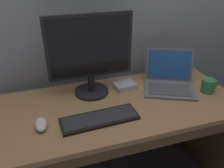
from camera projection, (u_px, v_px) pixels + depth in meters
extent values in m
cube|color=#A87A4C|center=(121.00, 105.00, 1.41)|extent=(1.44, 0.65, 0.03)
cube|color=brown|center=(207.00, 129.00, 1.77)|extent=(0.03, 0.60, 0.70)
cube|color=brown|center=(141.00, 146.00, 1.17)|extent=(1.39, 0.02, 0.07)
cube|color=slate|center=(169.00, 90.00, 1.52)|extent=(0.40, 0.35, 0.01)
cube|color=#505054|center=(170.00, 89.00, 1.51)|extent=(0.31, 0.25, 0.00)
cube|color=slate|center=(169.00, 64.00, 1.60)|extent=(0.32, 0.21, 0.21)
cube|color=#28569E|center=(169.00, 65.00, 1.60)|extent=(0.29, 0.18, 0.19)
cylinder|color=black|center=(92.00, 91.00, 1.50)|extent=(0.22, 0.22, 0.02)
cylinder|color=black|center=(91.00, 83.00, 1.47)|extent=(0.04, 0.04, 0.11)
cube|color=black|center=(90.00, 47.00, 1.34)|extent=(0.51, 0.02, 0.38)
cube|color=black|center=(90.00, 47.00, 1.33)|extent=(0.47, 0.00, 0.34)
cube|color=black|center=(100.00, 119.00, 1.25)|extent=(0.43, 0.16, 0.02)
cube|color=#2D2D30|center=(100.00, 117.00, 1.25)|extent=(0.40, 0.14, 0.00)
ellipsoid|color=white|center=(41.00, 125.00, 1.19)|extent=(0.06, 0.11, 0.04)
cube|color=silver|center=(125.00, 86.00, 1.55)|extent=(0.15, 0.12, 0.04)
cylinder|color=#388E56|center=(208.00, 86.00, 1.49)|extent=(0.08, 0.08, 0.09)
torus|color=#388E56|center=(215.00, 84.00, 1.51)|extent=(0.05, 0.01, 0.05)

